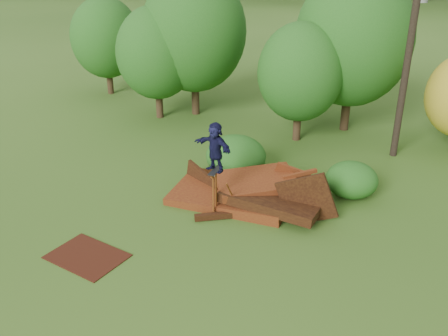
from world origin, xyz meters
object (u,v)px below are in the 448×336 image
(scrap_pile, at_px, (249,194))
(flat_plate, at_px, (87,256))
(skater, at_px, (215,147))
(utility_pole, at_px, (413,29))

(scrap_pile, bearing_deg, flat_plate, -129.81)
(flat_plate, bearing_deg, scrap_pile, 50.19)
(scrap_pile, bearing_deg, skater, -128.22)
(skater, xyz_separation_m, utility_pole, (5.62, 6.77, 2.75))
(utility_pole, bearing_deg, flat_plate, -129.93)
(skater, distance_m, flat_plate, 4.93)
(scrap_pile, height_order, flat_plate, scrap_pile)
(skater, bearing_deg, utility_pole, 77.12)
(flat_plate, relative_size, utility_pole, 0.21)
(scrap_pile, distance_m, flat_plate, 5.71)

